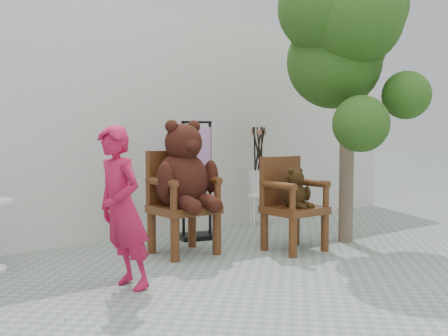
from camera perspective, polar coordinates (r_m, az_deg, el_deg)
name	(u,v)px	position (r m, az deg, el deg)	size (l,w,h in m)	color
ground_plane	(310,273)	(5.24, 9.33, -11.24)	(60.00, 60.00, 0.00)	gray
back_wall	(150,123)	(7.54, -8.02, 4.83)	(9.00, 1.00, 3.00)	beige
chair_big	(183,179)	(5.88, -4.45, -1.25)	(0.74, 0.79, 1.51)	#42220E
chair_small	(291,197)	(6.13, 7.33, -3.18)	(0.62, 0.57, 1.08)	#42220E
person	(123,209)	(4.59, -10.97, -4.37)	(0.52, 0.34, 1.42)	#B1153F
display_stand	(197,194)	(6.73, -2.96, -2.81)	(0.53, 0.46, 1.51)	black
stool_bucket	(258,182)	(7.73, 3.72, -1.54)	(0.32, 0.32, 1.45)	white
tree	(344,31)	(6.74, 12.98, 14.34)	(2.08, 1.85, 3.55)	brown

